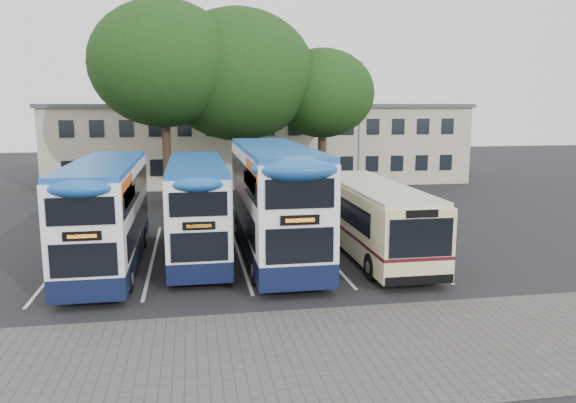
# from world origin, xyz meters

# --- Properties ---
(ground) EXTENTS (120.00, 120.00, 0.00)m
(ground) POSITION_xyz_m (0.00, 0.00, 0.00)
(ground) COLOR black
(ground) RESTS_ON ground
(paving_strip) EXTENTS (40.00, 6.00, 0.01)m
(paving_strip) POSITION_xyz_m (-2.00, -5.00, 0.01)
(paving_strip) COLOR #595654
(paving_strip) RESTS_ON ground
(bay_lines) EXTENTS (14.12, 11.00, 0.01)m
(bay_lines) POSITION_xyz_m (-3.75, 5.00, 0.01)
(bay_lines) COLOR silver
(bay_lines) RESTS_ON ground
(depot_building) EXTENTS (32.40, 8.40, 6.20)m
(depot_building) POSITION_xyz_m (0.00, 26.99, 3.15)
(depot_building) COLOR #AFA98D
(depot_building) RESTS_ON ground
(lamp_post) EXTENTS (0.25, 1.05, 9.06)m
(lamp_post) POSITION_xyz_m (6.00, 19.97, 5.08)
(lamp_post) COLOR gray
(lamp_post) RESTS_ON ground
(tree_left) EXTENTS (8.60, 8.60, 12.13)m
(tree_left) POSITION_xyz_m (-7.01, 16.18, 8.46)
(tree_left) COLOR black
(tree_left) RESTS_ON ground
(tree_mid) EXTENTS (9.53, 9.53, 12.01)m
(tree_mid) POSITION_xyz_m (-2.59, 17.61, 7.95)
(tree_mid) COLOR black
(tree_mid) RESTS_ON ground
(tree_right) EXTENTS (6.68, 6.68, 9.71)m
(tree_right) POSITION_xyz_m (2.82, 17.83, 6.85)
(tree_right) COLOR black
(tree_right) RESTS_ON ground
(bus_dd_left) EXTENTS (2.36, 9.74, 4.06)m
(bus_dd_left) POSITION_xyz_m (-8.82, 3.81, 2.23)
(bus_dd_left) COLOR #0E1535
(bus_dd_left) RESTS_ON ground
(bus_dd_mid) EXTENTS (2.28, 9.38, 3.91)m
(bus_dd_mid) POSITION_xyz_m (-5.41, 4.88, 2.15)
(bus_dd_mid) COLOR #0E1535
(bus_dd_mid) RESTS_ON ground
(bus_dd_right) EXTENTS (2.63, 10.86, 4.53)m
(bus_dd_right) POSITION_xyz_m (-2.33, 4.27, 2.49)
(bus_dd_right) COLOR #0E1535
(bus_dd_right) RESTS_ON ground
(bus_single) EXTENTS (2.52, 9.91, 2.95)m
(bus_single) POSITION_xyz_m (1.70, 3.88, 1.67)
(bus_single) COLOR beige
(bus_single) RESTS_ON ground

